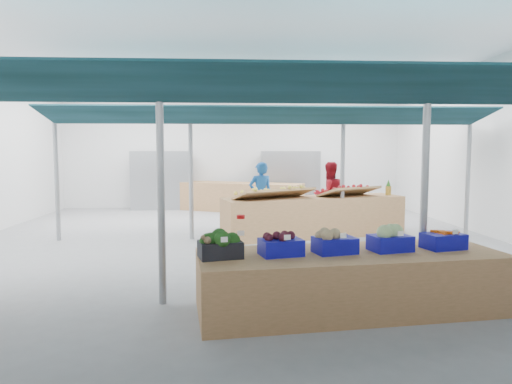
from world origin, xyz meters
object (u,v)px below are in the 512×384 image
fruit_counter (314,217)px  vendor_left (261,195)px  vendor_right (329,195)px  veg_counter (350,281)px

fruit_counter → vendor_left: (-1.20, 1.10, 0.40)m
vendor_left → vendor_right: 1.80m
vendor_left → vendor_right: bearing=165.4°
vendor_left → vendor_right: same height
fruit_counter → vendor_left: vendor_left is taller
fruit_counter → vendor_right: 1.32m
veg_counter → vendor_left: (-0.73, 6.20, 0.50)m
fruit_counter → vendor_left: bearing=122.8°
vendor_left → fruit_counter: bearing=122.8°
fruit_counter → vendor_left: 1.68m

